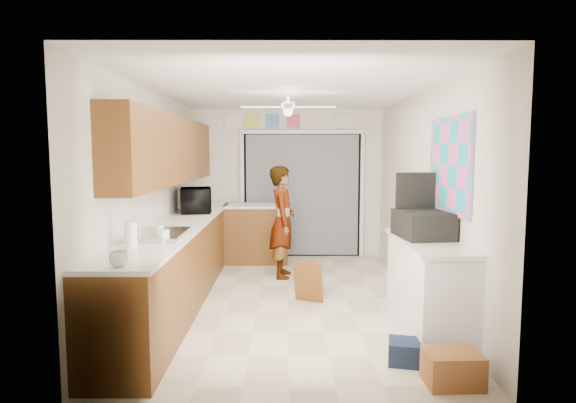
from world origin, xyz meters
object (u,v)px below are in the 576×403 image
object	(u,v)px
cardboard_box	(453,368)
microwave	(196,200)
cup	(119,259)
paper_towel_roll	(131,235)
dog	(313,276)
man	(283,222)
navy_crate	(407,352)
suitcase	(423,224)

from	to	relation	value
cardboard_box	microwave	bearing A→B (deg)	128.55
microwave	cup	xyz separation A→B (m)	(0.03, -3.24, -0.11)
paper_towel_roll	dog	distance (m)	2.70
paper_towel_roll	cup	bearing A→B (deg)	-79.75
man	dog	world-z (taller)	man
paper_towel_roll	cardboard_box	size ratio (longest dim) A/B	0.56
paper_towel_roll	navy_crate	distance (m)	2.57
suitcase	cardboard_box	world-z (taller)	suitcase
cup	paper_towel_roll	distance (m)	0.68
paper_towel_roll	cardboard_box	bearing A→B (deg)	-13.31
navy_crate	cardboard_box	bearing A→B (deg)	-56.74
paper_towel_roll	dog	xyz separation A→B (m)	(1.70, 1.92, -0.87)
microwave	dog	size ratio (longest dim) A/B	1.28
cardboard_box	man	distance (m)	3.57
suitcase	navy_crate	size ratio (longest dim) A/B	1.90
cup	paper_towel_roll	xyz separation A→B (m)	(-0.12, 0.67, 0.06)
man	cardboard_box	bearing A→B (deg)	-156.74
suitcase	cardboard_box	distance (m)	1.49
man	dog	distance (m)	1.01
cardboard_box	navy_crate	bearing A→B (deg)	123.26
dog	microwave	bearing A→B (deg)	160.91
paper_towel_roll	microwave	bearing A→B (deg)	88.07
suitcase	dog	bearing A→B (deg)	119.78
paper_towel_roll	cardboard_box	xyz separation A→B (m)	(2.63, -0.62, -0.93)
microwave	man	world-z (taller)	man
cup	cardboard_box	xyz separation A→B (m)	(2.50, 0.05, -0.87)
navy_crate	paper_towel_roll	bearing A→B (deg)	174.23
cup	navy_crate	size ratio (longest dim) A/B	0.45
cup	man	world-z (taller)	man
navy_crate	dog	size ratio (longest dim) A/B	0.66
cardboard_box	man	bearing A→B (deg)	112.17
cardboard_box	dog	world-z (taller)	dog
microwave	dog	xyz separation A→B (m)	(1.61, -0.65, -0.92)
microwave	cardboard_box	bearing A→B (deg)	-152.50
cardboard_box	dog	distance (m)	2.70
microwave	paper_towel_roll	xyz separation A→B (m)	(-0.09, -2.57, -0.06)
suitcase	man	xyz separation A→B (m)	(-1.39, 2.09, -0.27)
paper_towel_roll	dog	size ratio (longest dim) A/B	0.48
cardboard_box	cup	bearing A→B (deg)	-178.86
microwave	cup	distance (m)	3.24
cup	navy_crate	bearing A→B (deg)	10.83
microwave	suitcase	distance (m)	3.30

